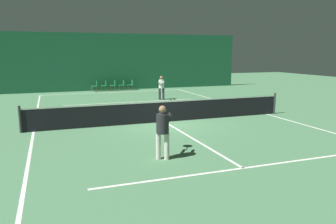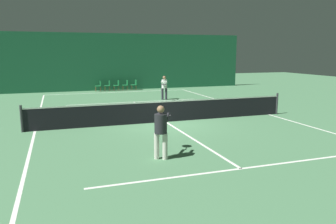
{
  "view_description": "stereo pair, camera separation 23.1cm",
  "coord_description": "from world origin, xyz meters",
  "px_view_note": "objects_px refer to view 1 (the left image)",
  "views": [
    {
      "loc": [
        -4.8,
        -13.64,
        3.09
      ],
      "look_at": [
        -0.72,
        -2.42,
        0.91
      ],
      "focal_mm": 35.0,
      "sensor_mm": 36.0,
      "label": 1
    },
    {
      "loc": [
        -4.59,
        -13.72,
        3.09
      ],
      "look_at": [
        -0.72,
        -2.42,
        0.91
      ],
      "focal_mm": 35.0,
      "sensor_mm": 36.0,
      "label": 2
    }
  ],
  "objects_px": {
    "courtside_chair_0": "(95,85)",
    "tennis_ball": "(159,135)",
    "player_far": "(161,86)",
    "player_near": "(163,128)",
    "courtside_chair_2": "(113,85)",
    "tennis_net": "(165,111)",
    "courtside_chair_4": "(131,84)",
    "courtside_chair_3": "(122,84)",
    "courtside_chair_1": "(104,85)"
  },
  "relations": [
    {
      "from": "player_far",
      "to": "courtside_chair_2",
      "type": "xyz_separation_m",
      "value": [
        -2.01,
        6.35,
        -0.43
      ]
    },
    {
      "from": "player_near",
      "to": "courtside_chair_1",
      "type": "bearing_deg",
      "value": 23.86
    },
    {
      "from": "player_near",
      "to": "player_far",
      "type": "relative_size",
      "value": 1.01
    },
    {
      "from": "courtside_chair_3",
      "to": "player_far",
      "type": "bearing_deg",
      "value": 11.3
    },
    {
      "from": "player_far",
      "to": "tennis_ball",
      "type": "xyz_separation_m",
      "value": [
        -3.22,
        -9.1,
        -0.88
      ]
    },
    {
      "from": "tennis_net",
      "to": "courtside_chair_1",
      "type": "distance_m",
      "value": 13.1
    },
    {
      "from": "tennis_net",
      "to": "courtside_chair_3",
      "type": "height_order",
      "value": "tennis_net"
    },
    {
      "from": "courtside_chair_1",
      "to": "courtside_chair_3",
      "type": "distance_m",
      "value": 1.47
    },
    {
      "from": "player_near",
      "to": "tennis_ball",
      "type": "distance_m",
      "value": 2.76
    },
    {
      "from": "tennis_net",
      "to": "courtside_chair_2",
      "type": "height_order",
      "value": "tennis_net"
    },
    {
      "from": "courtside_chair_0",
      "to": "courtside_chair_4",
      "type": "xyz_separation_m",
      "value": [
        2.95,
        0.0,
        0.0
      ]
    },
    {
      "from": "courtside_chair_2",
      "to": "tennis_ball",
      "type": "distance_m",
      "value": 15.5
    },
    {
      "from": "courtside_chair_0",
      "to": "tennis_ball",
      "type": "distance_m",
      "value": 15.46
    },
    {
      "from": "player_far",
      "to": "player_near",
      "type": "bearing_deg",
      "value": 1.86
    },
    {
      "from": "courtside_chair_1",
      "to": "courtside_chair_3",
      "type": "relative_size",
      "value": 1.0
    },
    {
      "from": "tennis_net",
      "to": "tennis_ball",
      "type": "distance_m",
      "value": 2.64
    },
    {
      "from": "player_near",
      "to": "courtside_chair_2",
      "type": "xyz_separation_m",
      "value": [
        1.92,
        17.96,
        -0.44
      ]
    },
    {
      "from": "courtside_chair_1",
      "to": "player_far",
      "type": "bearing_deg",
      "value": 23.37
    },
    {
      "from": "tennis_net",
      "to": "player_far",
      "type": "height_order",
      "value": "player_far"
    },
    {
      "from": "tennis_net",
      "to": "courtside_chair_1",
      "type": "bearing_deg",
      "value": 92.58
    },
    {
      "from": "tennis_ball",
      "to": "courtside_chair_0",
      "type": "bearing_deg",
      "value": 90.95
    },
    {
      "from": "player_near",
      "to": "player_far",
      "type": "distance_m",
      "value": 12.26
    },
    {
      "from": "player_far",
      "to": "courtside_chair_1",
      "type": "xyz_separation_m",
      "value": [
        -2.74,
        6.35,
        -0.43
      ]
    },
    {
      "from": "courtside_chair_0",
      "to": "courtside_chair_1",
      "type": "relative_size",
      "value": 1.0
    },
    {
      "from": "courtside_chair_0",
      "to": "tennis_net",
      "type": "bearing_deg",
      "value": 5.79
    },
    {
      "from": "courtside_chair_4",
      "to": "courtside_chair_0",
      "type": "bearing_deg",
      "value": -90.0
    },
    {
      "from": "tennis_net",
      "to": "courtside_chair_0",
      "type": "distance_m",
      "value": 13.15
    },
    {
      "from": "player_near",
      "to": "courtside_chair_0",
      "type": "relative_size",
      "value": 1.9
    },
    {
      "from": "tennis_net",
      "to": "courtside_chair_4",
      "type": "bearing_deg",
      "value": 82.93
    },
    {
      "from": "player_near",
      "to": "courtside_chair_1",
      "type": "height_order",
      "value": "player_near"
    },
    {
      "from": "tennis_net",
      "to": "courtside_chair_2",
      "type": "distance_m",
      "value": 13.08
    },
    {
      "from": "tennis_net",
      "to": "courtside_chair_0",
      "type": "height_order",
      "value": "tennis_net"
    },
    {
      "from": "courtside_chair_3",
      "to": "courtside_chair_1",
      "type": "bearing_deg",
      "value": -90.0
    },
    {
      "from": "courtside_chair_0",
      "to": "courtside_chair_2",
      "type": "height_order",
      "value": "same"
    },
    {
      "from": "player_far",
      "to": "tennis_ball",
      "type": "relative_size",
      "value": 23.83
    },
    {
      "from": "player_far",
      "to": "tennis_net",
      "type": "bearing_deg",
      "value": 2.82
    },
    {
      "from": "courtside_chair_3",
      "to": "tennis_ball",
      "type": "height_order",
      "value": "courtside_chair_3"
    },
    {
      "from": "courtside_chair_0",
      "to": "courtside_chair_4",
      "type": "height_order",
      "value": "same"
    },
    {
      "from": "courtside_chair_0",
      "to": "tennis_ball",
      "type": "height_order",
      "value": "courtside_chair_0"
    },
    {
      "from": "player_near",
      "to": "courtside_chair_3",
      "type": "height_order",
      "value": "player_near"
    },
    {
      "from": "courtside_chair_0",
      "to": "tennis_ball",
      "type": "relative_size",
      "value": 12.73
    },
    {
      "from": "courtside_chair_3",
      "to": "tennis_net",
      "type": "bearing_deg",
      "value": -3.87
    },
    {
      "from": "player_near",
      "to": "tennis_ball",
      "type": "height_order",
      "value": "player_near"
    },
    {
      "from": "tennis_net",
      "to": "tennis_ball",
      "type": "bearing_deg",
      "value": -114.36
    },
    {
      "from": "tennis_ball",
      "to": "tennis_net",
      "type": "bearing_deg",
      "value": 65.64
    },
    {
      "from": "player_near",
      "to": "courtside_chair_2",
      "type": "height_order",
      "value": "player_near"
    },
    {
      "from": "player_far",
      "to": "courtside_chair_3",
      "type": "relative_size",
      "value": 1.87
    },
    {
      "from": "courtside_chair_1",
      "to": "tennis_ball",
      "type": "relative_size",
      "value": 12.73
    },
    {
      "from": "tennis_net",
      "to": "player_near",
      "type": "relative_size",
      "value": 7.53
    },
    {
      "from": "courtside_chair_2",
      "to": "courtside_chair_0",
      "type": "bearing_deg",
      "value": -90.0
    }
  ]
}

